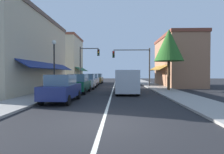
% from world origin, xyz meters
% --- Properties ---
extents(ground_plane, '(80.00, 80.00, 0.00)m').
position_xyz_m(ground_plane, '(0.00, 18.00, 0.00)').
color(ground_plane, black).
extents(sidewalk_left, '(2.60, 56.00, 0.12)m').
position_xyz_m(sidewalk_left, '(-5.50, 18.00, 0.06)').
color(sidewalk_left, gray).
rests_on(sidewalk_left, ground).
extents(sidewalk_right, '(2.60, 56.00, 0.12)m').
position_xyz_m(sidewalk_right, '(5.50, 18.00, 0.06)').
color(sidewalk_right, gray).
rests_on(sidewalk_right, ground).
extents(lane_center_stripe, '(0.14, 52.00, 0.01)m').
position_xyz_m(lane_center_stripe, '(0.00, 18.00, 0.00)').
color(lane_center_stripe, silver).
rests_on(lane_center_stripe, ground).
extents(storefront_left_block, '(5.82, 14.20, 7.87)m').
position_xyz_m(storefront_left_block, '(-9.05, 12.00, 3.93)').
color(storefront_left_block, '#BCAD8E').
rests_on(storefront_left_block, ground).
extents(storefront_right_block, '(5.72, 10.20, 7.06)m').
position_xyz_m(storefront_right_block, '(9.00, 20.00, 3.53)').
color(storefront_right_block, '#9E6B4C').
rests_on(storefront_right_block, ground).
extents(storefront_far_left, '(5.73, 8.20, 8.70)m').
position_xyz_m(storefront_far_left, '(-9.01, 28.00, 4.35)').
color(storefront_far_left, beige).
rests_on(storefront_far_left, ground).
extents(parked_car_nearest_left, '(1.81, 4.12, 1.77)m').
position_xyz_m(parked_car_nearest_left, '(-3.08, 5.02, 0.88)').
color(parked_car_nearest_left, navy).
rests_on(parked_car_nearest_left, ground).
extents(parked_car_second_left, '(1.80, 4.11, 1.77)m').
position_xyz_m(parked_car_second_left, '(-3.13, 10.42, 0.88)').
color(parked_car_second_left, '#0F4C33').
rests_on(parked_car_second_left, ground).
extents(parked_car_third_left, '(1.86, 4.14, 1.77)m').
position_xyz_m(parked_car_third_left, '(-3.03, 15.19, 0.88)').
color(parked_car_third_left, silver).
rests_on(parked_car_third_left, ground).
extents(parked_car_far_left, '(1.87, 4.14, 1.77)m').
position_xyz_m(parked_car_far_left, '(-3.17, 20.14, 0.88)').
color(parked_car_far_left, '#B7BABF').
rests_on(parked_car_far_left, ground).
extents(parked_car_distant_left, '(1.81, 4.11, 1.77)m').
position_xyz_m(parked_car_distant_left, '(-3.04, 25.58, 0.88)').
color(parked_car_distant_left, brown).
rests_on(parked_car_distant_left, ground).
extents(van_in_lane, '(2.09, 5.22, 2.12)m').
position_xyz_m(van_in_lane, '(1.39, 10.20, 1.15)').
color(van_in_lane, '#B2B7BC').
rests_on(van_in_lane, ground).
extents(traffic_signal_mast_arm, '(5.07, 0.50, 5.22)m').
position_xyz_m(traffic_signal_mast_arm, '(2.98, 18.27, 3.59)').
color(traffic_signal_mast_arm, '#333333').
rests_on(traffic_signal_mast_arm, ground).
extents(traffic_signal_left_corner, '(2.85, 0.50, 5.60)m').
position_xyz_m(traffic_signal_left_corner, '(-3.89, 19.40, 3.68)').
color(traffic_signal_left_corner, '#333333').
rests_on(traffic_signal_left_corner, ground).
extents(street_lamp_left_near, '(0.36, 0.36, 4.67)m').
position_xyz_m(street_lamp_left_near, '(-4.87, 8.82, 3.16)').
color(street_lamp_left_near, black).
rests_on(street_lamp_left_near, ground).
extents(tree_right_near, '(3.04, 3.04, 6.47)m').
position_xyz_m(tree_right_near, '(5.88, 12.79, 4.76)').
color(tree_right_near, '#4C331E').
rests_on(tree_right_near, ground).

